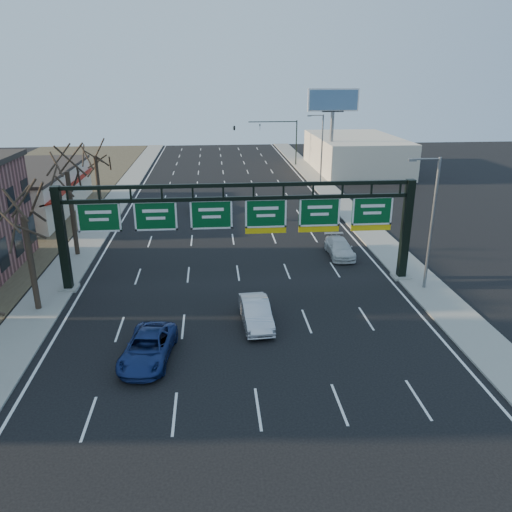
{
  "coord_description": "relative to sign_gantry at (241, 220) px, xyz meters",
  "views": [
    {
      "loc": [
        -1.74,
        -24.29,
        14.0
      ],
      "look_at": [
        0.88,
        4.86,
        3.2
      ],
      "focal_mm": 35.0,
      "sensor_mm": 36.0,
      "label": 1
    }
  ],
  "objects": [
    {
      "name": "sidewalk_left",
      "position": [
        -12.96,
        12.0,
        -4.57
      ],
      "size": [
        3.0,
        120.0,
        0.12
      ],
      "primitive_type": "cube",
      "color": "gray",
      "rests_on": "ground"
    },
    {
      "name": "traffic_signal_mast",
      "position": [
        5.53,
        47.0,
        0.87
      ],
      "size": [
        10.16,
        0.54,
        7.0
      ],
      "color": "black",
      "rests_on": "ground"
    },
    {
      "name": "sign_gantry",
      "position": [
        0.0,
        0.0,
        0.0
      ],
      "size": [
        24.6,
        1.2,
        7.2
      ],
      "color": "black",
      "rests_on": "ground"
    },
    {
      "name": "car_blue_suv",
      "position": [
        -5.43,
        -9.48,
        -3.93
      ],
      "size": [
        2.93,
        5.27,
        1.39
      ],
      "primitive_type": "imported",
      "rotation": [
        0.0,
        0.0,
        -0.13
      ],
      "color": "navy",
      "rests_on": "ground"
    },
    {
      "name": "car_white_wagon",
      "position": [
        8.24,
        5.02,
        -3.96
      ],
      "size": [
        1.92,
        4.61,
        1.33
      ],
      "primitive_type": "imported",
      "rotation": [
        0.0,
        0.0,
        -0.01
      ],
      "color": "silver",
      "rests_on": "ground"
    },
    {
      "name": "cream_strip",
      "position": [
        -21.64,
        21.0,
        -2.27
      ],
      "size": [
        10.9,
        18.4,
        4.7
      ],
      "color": "beige",
      "rests_on": "ground"
    },
    {
      "name": "building_right_distant",
      "position": [
        19.84,
        42.0,
        -2.13
      ],
      "size": [
        12.0,
        20.0,
        5.0
      ],
      "primitive_type": "cube",
      "color": "beige",
      "rests_on": "ground"
    },
    {
      "name": "car_grey_far",
      "position": [
        9.61,
        16.28,
        -3.85
      ],
      "size": [
        2.13,
        4.7,
        1.57
      ],
      "primitive_type": "imported",
      "rotation": [
        0.0,
        0.0,
        0.06
      ],
      "color": "#3A3C3F",
      "rests_on": "ground"
    },
    {
      "name": "car_silver_sedan",
      "position": [
        0.45,
        -6.11,
        -3.89
      ],
      "size": [
        1.84,
        4.59,
        1.49
      ],
      "primitive_type": "imported",
      "rotation": [
        0.0,
        0.0,
        0.06
      ],
      "color": "silver",
      "rests_on": "ground"
    },
    {
      "name": "sidewalk_right",
      "position": [
        12.64,
        12.0,
        -4.57
      ],
      "size": [
        3.0,
        120.0,
        0.12
      ],
      "primitive_type": "cube",
      "color": "gray",
      "rests_on": "ground"
    },
    {
      "name": "lane_markings",
      "position": [
        -0.16,
        12.0,
        -4.62
      ],
      "size": [
        21.6,
        120.0,
        0.01
      ],
      "primitive_type": "cube",
      "color": "white",
      "rests_on": "ground"
    },
    {
      "name": "streetlight_far",
      "position": [
        12.31,
        32.0,
        0.45
      ],
      "size": [
        2.15,
        0.22,
        9.0
      ],
      "color": "slate",
      "rests_on": "sidewalk_right"
    },
    {
      "name": "streetlight_near",
      "position": [
        12.31,
        -2.0,
        0.45
      ],
      "size": [
        2.15,
        0.22,
        9.0
      ],
      "color": "slate",
      "rests_on": "sidewalk_right"
    },
    {
      "name": "tree_gantry",
      "position": [
        -12.96,
        -3.0,
        2.48
      ],
      "size": [
        3.6,
        3.6,
        8.48
      ],
      "color": "black",
      "rests_on": "sidewalk_left"
    },
    {
      "name": "car_silver_distant",
      "position": [
        -3.28,
        19.93,
        -3.94
      ],
      "size": [
        1.48,
        4.17,
        1.37
      ],
      "primitive_type": "imported",
      "rotation": [
        0.0,
        0.0,
        0.01
      ],
      "color": "#B1B1B6",
      "rests_on": "ground"
    },
    {
      "name": "ground",
      "position": [
        -0.16,
        -8.0,
        -4.63
      ],
      "size": [
        160.0,
        160.0,
        0.0
      ],
      "primitive_type": "plane",
      "color": "black",
      "rests_on": "ground"
    },
    {
      "name": "billboard_right",
      "position": [
        14.84,
        36.98,
        4.43
      ],
      "size": [
        7.0,
        0.5,
        12.0
      ],
      "color": "slate",
      "rests_on": "ground"
    },
    {
      "name": "tree_far",
      "position": [
        -12.96,
        17.0,
        2.86
      ],
      "size": [
        3.6,
        3.6,
        8.86
      ],
      "color": "black",
      "rests_on": "sidewalk_left"
    },
    {
      "name": "tree_mid",
      "position": [
        -12.96,
        7.0,
        3.23
      ],
      "size": [
        3.6,
        3.6,
        9.24
      ],
      "color": "black",
      "rests_on": "sidewalk_left"
    }
  ]
}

